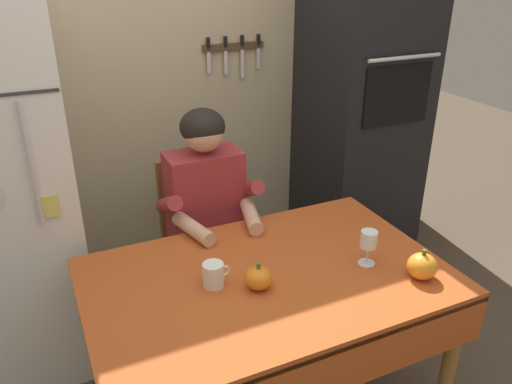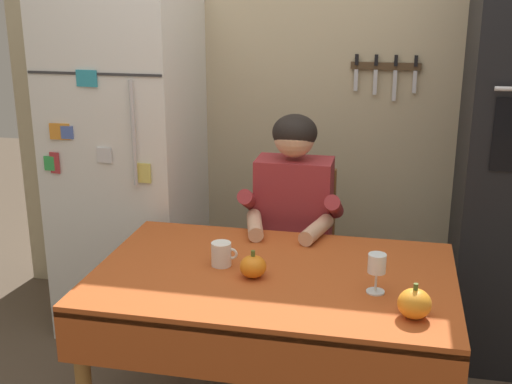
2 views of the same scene
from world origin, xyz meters
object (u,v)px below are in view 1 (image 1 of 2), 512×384
(wall_oven, at_px, (361,109))
(coffee_mug, at_px, (214,275))
(pumpkin_medium, at_px, (258,278))
(dining_table, at_px, (270,295))
(wine_glass, at_px, (369,242))
(pumpkin_large, at_px, (422,266))
(chair_behind_person, at_px, (200,236))
(seated_person, at_px, (210,214))

(wall_oven, relative_size, coffee_mug, 19.54)
(wall_oven, height_order, pumpkin_medium, wall_oven)
(dining_table, relative_size, coffee_mug, 13.02)
(wine_glass, xyz_separation_m, pumpkin_medium, (-0.47, 0.04, -0.06))
(dining_table, distance_m, pumpkin_large, 0.60)
(pumpkin_large, bearing_deg, wall_oven, 65.98)
(chair_behind_person, bearing_deg, dining_table, -88.29)
(wine_glass, bearing_deg, coffee_mug, 168.85)
(wine_glass, bearing_deg, pumpkin_medium, 175.40)
(dining_table, xyz_separation_m, pumpkin_large, (0.53, -0.24, 0.14))
(pumpkin_large, relative_size, pumpkin_medium, 1.14)
(pumpkin_large, bearing_deg, coffee_mug, 158.95)
(dining_table, distance_m, wine_glass, 0.45)
(dining_table, height_order, pumpkin_medium, pumpkin_medium)
(wine_glass, height_order, pumpkin_medium, wine_glass)
(dining_table, xyz_separation_m, chair_behind_person, (-0.02, 0.79, -0.14))
(chair_behind_person, height_order, pumpkin_large, chair_behind_person)
(pumpkin_medium, bearing_deg, wine_glass, -4.60)
(wall_oven, height_order, wine_glass, wall_oven)
(pumpkin_medium, bearing_deg, chair_behind_person, 86.93)
(seated_person, xyz_separation_m, pumpkin_medium, (-0.04, -0.64, 0.05))
(seated_person, xyz_separation_m, coffee_mug, (-0.19, -0.56, 0.05))
(wall_oven, relative_size, seated_person, 1.69)
(dining_table, bearing_deg, chair_behind_person, 91.71)
(wall_oven, height_order, dining_table, wall_oven)
(coffee_mug, xyz_separation_m, wine_glass, (0.61, -0.12, 0.06))
(coffee_mug, bearing_deg, dining_table, -11.51)
(seated_person, bearing_deg, pumpkin_large, -56.80)
(dining_table, height_order, pumpkin_large, pumpkin_large)
(chair_behind_person, bearing_deg, coffee_mug, -104.28)
(chair_behind_person, distance_m, wine_glass, 1.02)
(wall_oven, distance_m, wine_glass, 1.21)
(dining_table, relative_size, pumpkin_medium, 12.86)
(wall_oven, bearing_deg, pumpkin_medium, -139.29)
(dining_table, bearing_deg, coffee_mug, 168.49)
(coffee_mug, relative_size, pumpkin_medium, 0.99)
(seated_person, height_order, wine_glass, seated_person)
(chair_behind_person, relative_size, pumpkin_large, 7.47)
(dining_table, xyz_separation_m, seated_person, (-0.02, 0.60, 0.08))
(wine_glass, bearing_deg, chair_behind_person, 115.81)
(chair_behind_person, distance_m, pumpkin_large, 1.21)
(dining_table, height_order, coffee_mug, coffee_mug)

